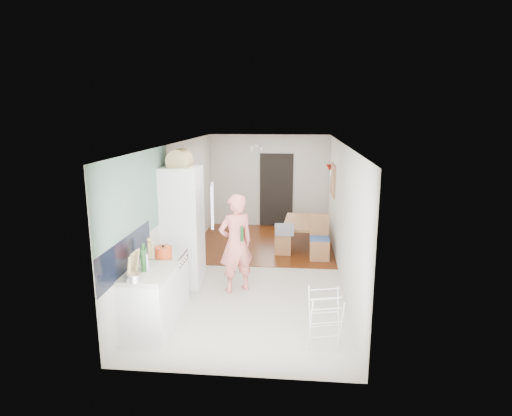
% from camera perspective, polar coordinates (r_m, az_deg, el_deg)
% --- Properties ---
extents(room_shell, '(3.20, 7.00, 2.50)m').
position_cam_1_polar(room_shell, '(8.22, 0.19, -0.17)').
color(room_shell, beige).
rests_on(room_shell, ground).
extents(floor, '(3.20, 7.00, 0.01)m').
position_cam_1_polar(floor, '(8.58, 0.19, -8.34)').
color(floor, beige).
rests_on(floor, ground).
extents(wood_floor_overlay, '(3.20, 3.30, 0.01)m').
position_cam_1_polar(wood_floor_overlay, '(10.32, 1.12, -4.65)').
color(wood_floor_overlay, '#59210D').
rests_on(wood_floor_overlay, room_shell).
extents(sage_wall_panel, '(0.02, 3.00, 1.30)m').
position_cam_1_polar(sage_wall_panel, '(6.53, -15.50, 1.41)').
color(sage_wall_panel, gray).
rests_on(sage_wall_panel, room_shell).
extents(tile_splashback, '(0.02, 1.90, 0.50)m').
position_cam_1_polar(tile_splashback, '(6.20, -16.87, -5.94)').
color(tile_splashback, black).
rests_on(tile_splashback, room_shell).
extents(doorway_recess, '(0.90, 0.04, 2.00)m').
position_cam_1_polar(doorway_recess, '(11.66, 2.73, 2.37)').
color(doorway_recess, black).
rests_on(doorway_recess, room_shell).
extents(base_cabinet, '(0.60, 0.90, 0.86)m').
position_cam_1_polar(base_cabinet, '(6.37, -14.02, -12.25)').
color(base_cabinet, white).
rests_on(base_cabinet, room_shell).
extents(worktop, '(0.62, 0.92, 0.06)m').
position_cam_1_polar(worktop, '(6.19, -14.25, -8.38)').
color(worktop, beige).
rests_on(worktop, room_shell).
extents(range_cooker, '(0.60, 0.60, 0.88)m').
position_cam_1_polar(range_cooker, '(7.01, -11.99, -9.67)').
color(range_cooker, white).
rests_on(range_cooker, room_shell).
extents(cooker_top, '(0.60, 0.60, 0.04)m').
position_cam_1_polar(cooker_top, '(6.85, -12.17, -6.11)').
color(cooker_top, silver).
rests_on(cooker_top, room_shell).
extents(fridge_housing, '(0.66, 0.66, 2.15)m').
position_cam_1_polar(fridge_housing, '(7.73, -9.77, -2.51)').
color(fridge_housing, white).
rests_on(fridge_housing, room_shell).
extents(fridge_door, '(0.14, 0.56, 0.70)m').
position_cam_1_polar(fridge_door, '(7.20, -5.83, 0.38)').
color(fridge_door, white).
rests_on(fridge_door, room_shell).
extents(fridge_interior, '(0.02, 0.52, 0.66)m').
position_cam_1_polar(fridge_interior, '(7.55, -7.63, 0.90)').
color(fridge_interior, white).
rests_on(fridge_interior, room_shell).
extents(pinboard, '(0.03, 0.90, 0.70)m').
position_cam_1_polar(pinboard, '(10.03, 10.24, 3.70)').
color(pinboard, tan).
rests_on(pinboard, room_shell).
extents(pinboard_frame, '(0.00, 0.94, 0.74)m').
position_cam_1_polar(pinboard_frame, '(10.03, 10.15, 3.71)').
color(pinboard_frame, '#9F7642').
rests_on(pinboard_frame, room_shell).
extents(wall_sconce, '(0.18, 0.18, 0.16)m').
position_cam_1_polar(wall_sconce, '(10.64, 9.79, 5.31)').
color(wall_sconce, maroon).
rests_on(wall_sconce, room_shell).
extents(person, '(0.89, 0.82, 2.04)m').
position_cam_1_polar(person, '(7.34, -2.71, -3.58)').
color(person, '#F17B73').
rests_on(person, floor).
extents(dining_table, '(0.84, 1.42, 0.48)m').
position_cam_1_polar(dining_table, '(10.22, 6.54, -3.53)').
color(dining_table, '#9F7642').
rests_on(dining_table, floor).
extents(dining_chair, '(0.41, 0.41, 0.96)m').
position_cam_1_polar(dining_chair, '(9.16, 8.48, -3.96)').
color(dining_chair, '#9F7642').
rests_on(dining_chair, floor).
extents(stool, '(0.36, 0.36, 0.47)m').
position_cam_1_polar(stool, '(9.51, 3.60, -4.76)').
color(stool, '#9F7642').
rests_on(stool, floor).
extents(grey_drape, '(0.44, 0.44, 0.18)m').
position_cam_1_polar(grey_drape, '(9.41, 3.77, -2.89)').
color(grey_drape, slate).
rests_on(grey_drape, stool).
extents(drying_rack, '(0.48, 0.46, 0.79)m').
position_cam_1_polar(drying_rack, '(5.88, 9.17, -14.58)').
color(drying_rack, white).
rests_on(drying_rack, floor).
extents(bread_bin, '(0.47, 0.45, 0.22)m').
position_cam_1_polar(bread_bin, '(7.55, -10.16, 6.27)').
color(bread_bin, tan).
rests_on(bread_bin, fridge_housing).
extents(red_casserole, '(0.32, 0.32, 0.16)m').
position_cam_1_polar(red_casserole, '(6.68, -12.25, -5.73)').
color(red_casserole, '#D04316').
rests_on(red_casserole, cooker_top).
extents(steel_pan, '(0.23, 0.23, 0.10)m').
position_cam_1_polar(steel_pan, '(5.85, -16.04, -8.90)').
color(steel_pan, silver).
rests_on(steel_pan, worktop).
extents(held_bottle, '(0.06, 0.06, 0.26)m').
position_cam_1_polar(held_bottle, '(7.16, -1.90, -3.44)').
color(held_bottle, '#19401C').
rests_on(held_bottle, person).
extents(bottle_a, '(0.09, 0.09, 0.32)m').
position_cam_1_polar(bottle_a, '(6.12, -14.78, -6.78)').
color(bottle_a, '#19401C').
rests_on(bottle_a, worktop).
extents(bottle_b, '(0.09, 0.09, 0.31)m').
position_cam_1_polar(bottle_b, '(6.20, -14.63, -6.55)').
color(bottle_b, '#19401C').
rests_on(bottle_b, worktop).
extents(bottle_c, '(0.10, 0.10, 0.22)m').
position_cam_1_polar(bottle_c, '(6.19, -14.58, -6.99)').
color(bottle_c, silver).
rests_on(bottle_c, worktop).
extents(pepper_mill_front, '(0.06, 0.06, 0.20)m').
position_cam_1_polar(pepper_mill_front, '(6.65, -13.70, -5.66)').
color(pepper_mill_front, tan).
rests_on(pepper_mill_front, worktop).
extents(pepper_mill_back, '(0.07, 0.07, 0.25)m').
position_cam_1_polar(pepper_mill_back, '(6.66, -14.03, -5.47)').
color(pepper_mill_back, tan).
rests_on(pepper_mill_back, worktop).
extents(chopping_boards, '(0.04, 0.26, 0.35)m').
position_cam_1_polar(chopping_boards, '(5.95, -16.04, -7.24)').
color(chopping_boards, tan).
rests_on(chopping_boards, worktop).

